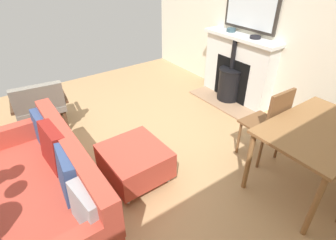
% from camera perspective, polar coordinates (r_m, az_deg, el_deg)
% --- Properties ---
extents(ground_plane, '(5.15, 5.25, 0.01)m').
position_cam_1_polar(ground_plane, '(3.32, -11.46, -8.52)').
color(ground_plane, tan).
extents(wall_left, '(0.12, 5.25, 2.77)m').
position_cam_1_polar(wall_left, '(4.28, 21.07, 20.34)').
color(wall_left, silver).
rests_on(wall_left, ground).
extents(fireplace, '(0.63, 1.31, 1.05)m').
position_cam_1_polar(fireplace, '(4.52, 14.14, 9.81)').
color(fireplace, '#9E7A5B').
rests_on(fireplace, ground).
extents(mantel_bowl_near, '(0.14, 0.14, 0.05)m').
position_cam_1_polar(mantel_bowl_near, '(4.52, 13.25, 18.14)').
color(mantel_bowl_near, '#334C56').
rests_on(mantel_bowl_near, fireplace).
extents(mantel_bowl_far, '(0.16, 0.16, 0.04)m').
position_cam_1_polar(mantel_bowl_far, '(4.24, 18.04, 16.41)').
color(mantel_bowl_far, black).
rests_on(mantel_bowl_far, fireplace).
extents(sofa, '(0.86, 1.73, 0.80)m').
position_cam_1_polar(sofa, '(2.68, -24.68, -13.23)').
color(sofa, '#B2B2B7').
rests_on(sofa, ground).
extents(ottoman, '(0.63, 0.67, 0.39)m').
position_cam_1_polar(ottoman, '(2.91, -7.06, -8.56)').
color(ottoman, '#B2B2B7').
rests_on(ottoman, ground).
extents(armchair_accent, '(0.74, 0.66, 0.76)m').
position_cam_1_polar(armchair_accent, '(3.92, -25.60, 3.21)').
color(armchair_accent, '#4C3321').
rests_on(armchair_accent, ground).
extents(dining_table, '(1.16, 0.78, 0.73)m').
position_cam_1_polar(dining_table, '(2.93, 29.37, -3.06)').
color(dining_table, olive).
rests_on(dining_table, ground).
extents(dining_chair_near_fireplace, '(0.41, 0.41, 0.93)m').
position_cam_1_polar(dining_chair_near_fireplace, '(3.16, 20.83, -0.13)').
color(dining_chair_near_fireplace, brown).
rests_on(dining_chair_near_fireplace, ground).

